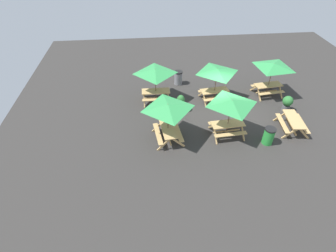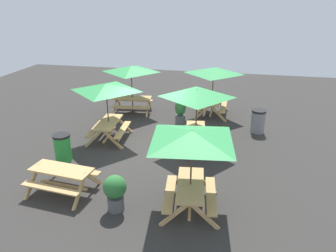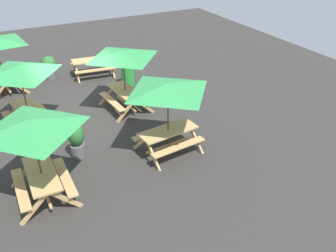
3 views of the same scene
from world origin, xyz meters
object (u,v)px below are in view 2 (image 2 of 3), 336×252
(picnic_table_3, at_px, (106,91))
(trash_bin_green, at_px, (63,148))
(picnic_table_5, at_px, (197,98))
(picnic_table_1, at_px, (213,74))
(potted_plant_0, at_px, (115,191))
(picnic_table_4, at_px, (62,175))
(picnic_table_2, at_px, (192,142))
(trash_bin_gray, at_px, (258,121))
(potted_plant_1, at_px, (180,111))
(picnic_table_0, at_px, (131,72))

(picnic_table_3, bearing_deg, trash_bin_green, -28.83)
(picnic_table_3, distance_m, picnic_table_5, 3.45)
(picnic_table_1, distance_m, potted_plant_0, 8.32)
(picnic_table_4, xyz_separation_m, potted_plant_0, (0.50, 1.81, 0.03))
(picnic_table_2, xyz_separation_m, trash_bin_green, (-1.82, -4.70, -1.49))
(picnic_table_1, distance_m, picnic_table_5, 3.80)
(picnic_table_2, relative_size, picnic_table_3, 1.20)
(picnic_table_2, relative_size, potted_plant_0, 2.73)
(picnic_table_2, distance_m, picnic_table_4, 4.01)
(trash_bin_gray, height_order, potted_plant_1, potted_plant_1)
(trash_bin_green, relative_size, trash_bin_gray, 1.00)
(trash_bin_green, bearing_deg, picnic_table_4, 28.28)
(trash_bin_green, height_order, trash_bin_gray, same)
(picnic_table_3, distance_m, potted_plant_0, 4.88)
(picnic_table_3, height_order, trash_bin_green, picnic_table_3)
(picnic_table_2, height_order, trash_bin_gray, picnic_table_2)
(picnic_table_5, relative_size, potted_plant_0, 2.27)
(picnic_table_4, height_order, trash_bin_gray, trash_bin_gray)
(potted_plant_0, bearing_deg, trash_bin_gray, 147.92)
(picnic_table_1, xyz_separation_m, trash_bin_gray, (1.72, 2.06, -1.49))
(trash_bin_gray, bearing_deg, picnic_table_4, -44.86)
(picnic_table_0, relative_size, trash_bin_gray, 2.38)
(picnic_table_2, relative_size, trash_bin_gray, 2.87)
(picnic_table_4, bearing_deg, picnic_table_0, 97.16)
(picnic_table_2, bearing_deg, trash_bin_green, -118.04)
(picnic_table_2, distance_m, picnic_table_3, 5.39)
(potted_plant_1, bearing_deg, picnic_table_1, 138.83)
(picnic_table_1, bearing_deg, picnic_table_4, -25.81)
(picnic_table_3, height_order, potted_plant_0, picnic_table_3)
(picnic_table_0, relative_size, potted_plant_0, 2.27)
(trash_bin_green, distance_m, trash_bin_gray, 7.79)
(picnic_table_1, bearing_deg, potted_plant_1, -40.84)
(picnic_table_2, bearing_deg, picnic_table_0, -158.29)
(picnic_table_1, distance_m, potted_plant_1, 2.38)
(picnic_table_0, bearing_deg, picnic_table_5, -50.38)
(picnic_table_1, bearing_deg, picnic_table_2, 0.85)
(picnic_table_4, height_order, trash_bin_green, trash_bin_green)
(picnic_table_0, height_order, picnic_table_1, same)
(potted_plant_1, bearing_deg, trash_bin_gray, 85.29)
(picnic_table_5, height_order, trash_bin_green, picnic_table_5)
(picnic_table_1, xyz_separation_m, trash_bin_green, (5.71, -4.63, -1.49))
(picnic_table_1, xyz_separation_m, picnic_table_4, (7.49, -3.67, -1.43))
(picnic_table_5, xyz_separation_m, trash_bin_green, (1.92, -4.35, -1.49))
(picnic_table_1, height_order, picnic_table_2, same)
(picnic_table_2, relative_size, potted_plant_1, 2.47)
(picnic_table_0, xyz_separation_m, potted_plant_1, (1.03, 2.53, -1.40))
(picnic_table_1, relative_size, trash_bin_gray, 2.38)
(picnic_table_5, relative_size, trash_bin_green, 2.38)
(picnic_table_0, relative_size, picnic_table_3, 1.00)
(trash_bin_green, bearing_deg, potted_plant_0, 50.43)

